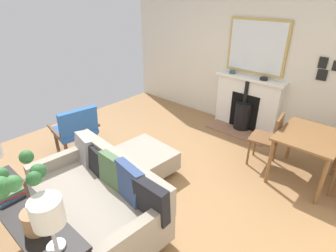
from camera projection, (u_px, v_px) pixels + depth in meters
ground_plane at (149, 174)px, 4.01m from camera, size 4.98×5.24×0.01m
wall_left at (241, 51)px, 5.02m from camera, size 0.12×5.24×2.86m
fireplace at (246, 107)px, 5.14m from camera, size 0.59×1.31×1.03m
mirror_over_mantel at (257, 47)px, 4.71m from camera, size 0.04×1.08×0.94m
mantel_bowl_near at (232, 72)px, 5.09m from camera, size 0.11×0.11×0.05m
mantel_bowl_far at (264, 79)px, 4.72m from camera, size 0.14×0.14×0.05m
sofa at (100, 197)px, 3.06m from camera, size 1.03×1.78×0.82m
ottoman at (147, 158)px, 3.99m from camera, size 0.68×0.86×0.37m
armchair_accent at (76, 128)px, 4.32m from camera, size 0.76×0.69×0.84m
console_table at (25, 216)px, 2.42m from camera, size 0.36×1.60×0.72m
table_lamp_far_end at (48, 214)px, 1.88m from camera, size 0.23×0.23×0.46m
potted_plant at (23, 196)px, 2.00m from camera, size 0.41×0.46×0.67m
book_stack at (11, 194)px, 2.50m from camera, size 0.29×0.20×0.08m
dining_table at (309, 142)px, 3.64m from camera, size 0.91×0.76×0.72m
dining_chair_near_fireplace at (270, 136)px, 4.00m from camera, size 0.45×0.45×0.85m
photo_gallery_row at (327, 68)px, 4.11m from camera, size 0.02×0.34×0.36m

